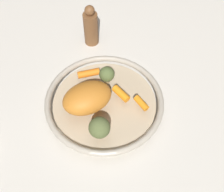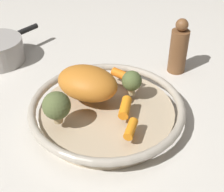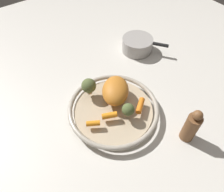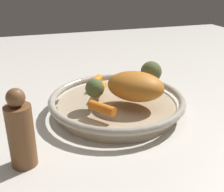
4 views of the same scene
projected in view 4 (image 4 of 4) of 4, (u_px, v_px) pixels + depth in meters
ground_plane at (117, 112)px, 0.75m from camera, size 2.23×2.23×0.00m
serving_bowl at (117, 103)px, 0.74m from camera, size 0.35×0.35×0.05m
roast_chicken_piece at (135, 86)px, 0.70m from camera, size 0.17×0.18×0.07m
baby_carrot_back at (102, 108)px, 0.64m from camera, size 0.07×0.06×0.02m
baby_carrot_center at (97, 80)px, 0.81m from camera, size 0.05×0.04×0.02m
baby_carrot_left at (101, 88)px, 0.75m from camera, size 0.06×0.04×0.02m
broccoli_floret_mid at (151, 72)px, 0.78m from camera, size 0.06×0.06×0.07m
broccoli_floret_small at (95, 89)px, 0.68m from camera, size 0.05×0.05×0.06m
pepper_mill at (21, 132)px, 0.52m from camera, size 0.05×0.05×0.16m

